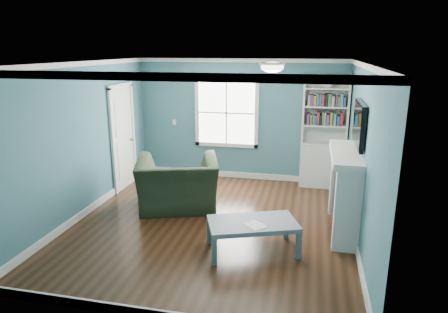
# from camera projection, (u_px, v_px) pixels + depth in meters

# --- Properties ---
(floor) EXTENTS (5.00, 5.00, 0.00)m
(floor) POSITION_uv_depth(u_px,v_px,m) (212.00, 223.00, 6.62)
(floor) COLOR black
(floor) RESTS_ON ground
(room_walls) EXTENTS (5.00, 5.00, 5.00)m
(room_walls) POSITION_uv_depth(u_px,v_px,m) (212.00, 130.00, 6.20)
(room_walls) COLOR #356F79
(room_walls) RESTS_ON ground
(trim) EXTENTS (4.50, 5.00, 2.60)m
(trim) POSITION_uv_depth(u_px,v_px,m) (212.00, 151.00, 6.29)
(trim) COLOR white
(trim) RESTS_ON ground
(window) EXTENTS (1.40, 0.06, 1.50)m
(window) POSITION_uv_depth(u_px,v_px,m) (226.00, 113.00, 8.64)
(window) COLOR white
(window) RESTS_ON room_walls
(bookshelf) EXTENTS (0.90, 0.35, 2.31)m
(bookshelf) POSITION_uv_depth(u_px,v_px,m) (323.00, 143.00, 8.17)
(bookshelf) COLOR silver
(bookshelf) RESTS_ON ground
(fireplace) EXTENTS (0.44, 1.58, 1.30)m
(fireplace) POSITION_uv_depth(u_px,v_px,m) (345.00, 193.00, 6.20)
(fireplace) COLOR black
(fireplace) RESTS_ON ground
(tv) EXTENTS (0.06, 1.10, 0.65)m
(tv) POSITION_uv_depth(u_px,v_px,m) (359.00, 124.00, 5.89)
(tv) COLOR black
(tv) RESTS_ON fireplace
(door) EXTENTS (0.12, 0.98, 2.17)m
(door) POSITION_uv_depth(u_px,v_px,m) (123.00, 136.00, 8.12)
(door) COLOR silver
(door) RESTS_ON ground
(ceiling_fixture) EXTENTS (0.38, 0.38, 0.15)m
(ceiling_fixture) POSITION_uv_depth(u_px,v_px,m) (272.00, 66.00, 5.85)
(ceiling_fixture) COLOR white
(ceiling_fixture) RESTS_ON room_walls
(light_switch) EXTENTS (0.08, 0.01, 0.12)m
(light_switch) POSITION_uv_depth(u_px,v_px,m) (174.00, 122.00, 8.95)
(light_switch) COLOR white
(light_switch) RESTS_ON room_walls
(recliner) EXTENTS (1.62, 1.30, 1.23)m
(recliner) POSITION_uv_depth(u_px,v_px,m) (178.00, 175.00, 7.12)
(recliner) COLOR black
(recliner) RESTS_ON ground
(coffee_table) EXTENTS (1.39, 1.07, 0.45)m
(coffee_table) POSITION_uv_depth(u_px,v_px,m) (253.00, 225.00, 5.63)
(coffee_table) COLOR #4F595F
(coffee_table) RESTS_ON ground
(paper_sheet) EXTENTS (0.36, 0.36, 0.00)m
(paper_sheet) POSITION_uv_depth(u_px,v_px,m) (255.00, 225.00, 5.49)
(paper_sheet) COLOR white
(paper_sheet) RESTS_ON coffee_table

